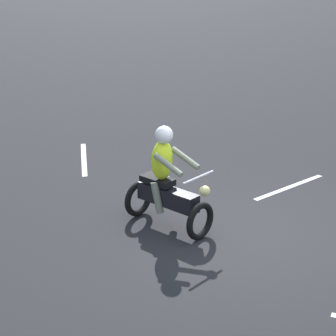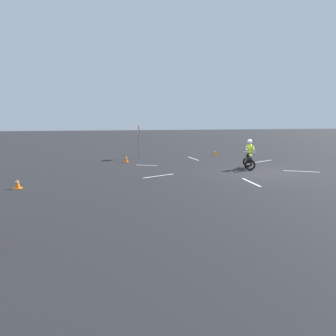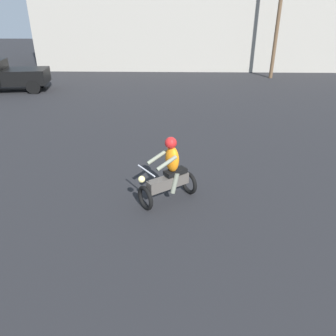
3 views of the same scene
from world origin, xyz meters
name	(u,v)px [view 3 (image 3 of 3)]	position (x,y,z in m)	size (l,w,h in m)	color
motorcycle_rider_background	(169,174)	(-7.99, 11.35, 0.73)	(1.48, 1.32, 1.66)	black
pickup_truck	(7,75)	(-17.52, 23.10, 0.93)	(4.38, 2.54, 1.73)	black
utility_pole_far	(281,0)	(-1.40, 27.62, 4.78)	(0.24, 0.24, 9.56)	brown
building_backdrop	(213,0)	(-4.99, 34.90, 4.98)	(26.98, 10.30, 9.95)	gray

